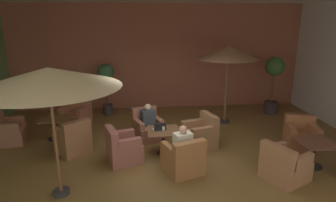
% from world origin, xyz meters
% --- Properties ---
extents(ground_plane, '(10.75, 8.53, 0.02)m').
position_xyz_m(ground_plane, '(0.00, 0.00, -0.01)').
color(ground_plane, brown).
extents(wall_back_brick, '(10.75, 0.08, 3.79)m').
position_xyz_m(wall_back_brick, '(0.00, 4.23, 1.90)').
color(wall_back_brick, '#97543F').
rests_on(wall_back_brick, ground_plane).
extents(cafe_table_front_left, '(0.79, 0.79, 0.61)m').
position_xyz_m(cafe_table_front_left, '(-0.14, 0.21, 0.51)').
color(cafe_table_front_left, black).
rests_on(cafe_table_front_left, ground_plane).
extents(armchair_front_left_north, '(0.92, 0.91, 0.85)m').
position_xyz_m(armchair_front_left_north, '(-1.12, -0.12, 0.32)').
color(armchair_front_left_north, '#94564C').
rests_on(armchair_front_left_north, ground_plane).
extents(armchair_front_left_east, '(0.96, 0.98, 0.82)m').
position_xyz_m(armchair_front_left_east, '(0.22, -0.76, 0.31)').
color(armchair_front_left_east, '#9C6439').
rests_on(armchair_front_left_east, ground_plane).
extents(armchair_front_left_south, '(0.97, 0.95, 0.87)m').
position_xyz_m(armchair_front_left_south, '(0.86, 0.52, 0.32)').
color(armchair_front_left_south, '#906342').
rests_on(armchair_front_left_south, ground_plane).
extents(armchair_front_left_west, '(0.92, 0.94, 0.85)m').
position_xyz_m(armchair_front_left_west, '(-0.50, 1.19, 0.31)').
color(armchair_front_left_west, '#9E624A').
rests_on(armchair_front_left_west, ground_plane).
extents(cafe_table_front_right, '(0.78, 0.78, 0.61)m').
position_xyz_m(cafe_table_front_right, '(3.21, -0.79, 0.48)').
color(cafe_table_front_right, black).
rests_on(cafe_table_front_right, ground_plane).
extents(armchair_front_right_east, '(0.94, 0.96, 0.81)m').
position_xyz_m(armchair_front_right_east, '(3.48, 0.22, 0.31)').
color(armchair_front_right_east, '#9F603C').
rests_on(armchair_front_right_east, ground_plane).
extents(armchair_front_right_south, '(1.05, 1.04, 0.83)m').
position_xyz_m(armchair_front_right_south, '(2.28, -1.27, 0.31)').
color(armchair_front_right_south, '#9F6A47').
rests_on(armchair_front_right_south, ground_plane).
extents(cafe_table_mid_center, '(0.72, 0.72, 0.61)m').
position_xyz_m(cafe_table_mid_center, '(-3.11, 1.40, 0.46)').
color(cafe_table_mid_center, black).
rests_on(cafe_table_mid_center, ground_plane).
extents(armchair_mid_center_north, '(1.03, 1.05, 0.89)m').
position_xyz_m(armchair_mid_center_north, '(-2.39, 0.50, 0.33)').
color(armchair_mid_center_north, '#946140').
rests_on(armchair_mid_center_north, ground_plane).
extents(armchair_mid_center_east, '(1.00, 1.01, 0.82)m').
position_xyz_m(armchair_mid_center_east, '(-2.73, 2.49, 0.30)').
color(armchair_mid_center_east, '#A26145').
rests_on(armchair_mid_center_east, ground_plane).
extents(armchair_mid_center_south, '(0.80, 0.82, 0.83)m').
position_xyz_m(armchair_mid_center_south, '(-4.25, 1.24, 0.31)').
color(armchair_mid_center_south, '#945D44').
rests_on(armchair_mid_center_south, ground_plane).
extents(patio_umbrella_tall_red, '(2.52, 2.52, 2.47)m').
position_xyz_m(patio_umbrella_tall_red, '(-2.24, -1.37, 2.28)').
color(patio_umbrella_tall_red, '#2D2D2D').
rests_on(patio_umbrella_tall_red, ground_plane).
extents(patio_umbrella_center_beige, '(1.91, 1.91, 2.47)m').
position_xyz_m(patio_umbrella_center_beige, '(2.02, 2.28, 2.25)').
color(patio_umbrella_center_beige, '#2D2D2D').
rests_on(patio_umbrella_center_beige, ground_plane).
extents(potted_tree_left_corner, '(0.65, 0.65, 2.02)m').
position_xyz_m(potted_tree_left_corner, '(3.93, 3.03, 1.31)').
color(potted_tree_left_corner, '#352B2F').
rests_on(potted_tree_left_corner, ground_plane).
extents(potted_tree_mid_left, '(0.57, 0.57, 1.79)m').
position_xyz_m(potted_tree_mid_left, '(-1.84, 3.51, 1.25)').
color(potted_tree_mid_left, '#373030').
rests_on(potted_tree_mid_left, ground_plane).
extents(patron_blue_shirt, '(0.44, 0.36, 0.63)m').
position_xyz_m(patron_blue_shirt, '(0.21, -0.72, 0.72)').
color(patron_blue_shirt, silver).
rests_on(patron_blue_shirt, ground_plane).
extents(patron_by_window, '(0.44, 0.37, 0.61)m').
position_xyz_m(patron_by_window, '(-0.49, 1.15, 0.67)').
color(patron_by_window, '#343B46').
rests_on(patron_by_window, ground_plane).
extents(iced_drink_cup, '(0.08, 0.08, 0.11)m').
position_xyz_m(iced_drink_cup, '(-0.14, 0.22, 0.67)').
color(iced_drink_cup, white).
rests_on(iced_drink_cup, cafe_table_front_left).
extents(open_laptop, '(0.35, 0.28, 0.20)m').
position_xyz_m(open_laptop, '(-0.23, 0.24, 0.67)').
color(open_laptop, '#9EA0A5').
rests_on(open_laptop, cafe_table_front_left).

